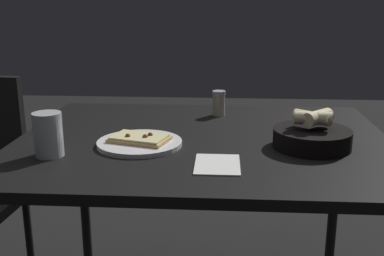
# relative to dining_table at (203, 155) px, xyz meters

# --- Properties ---
(dining_table) EXTENTS (0.93, 1.18, 0.72)m
(dining_table) POSITION_rel_dining_table_xyz_m (0.00, 0.00, 0.00)
(dining_table) COLOR black
(dining_table) RESTS_ON ground
(pizza_plate) EXTENTS (0.26, 0.26, 0.04)m
(pizza_plate) POSITION_rel_dining_table_xyz_m (-0.09, 0.19, 0.07)
(pizza_plate) COLOR white
(pizza_plate) RESTS_ON dining_table
(bread_basket) EXTENTS (0.23, 0.23, 0.11)m
(bread_basket) POSITION_rel_dining_table_xyz_m (-0.08, -0.33, 0.09)
(bread_basket) COLOR black
(bread_basket) RESTS_ON dining_table
(beer_glass) EXTENTS (0.08, 0.08, 0.12)m
(beer_glass) POSITION_rel_dining_table_xyz_m (-0.20, 0.43, 0.11)
(beer_glass) COLOR silver
(beer_glass) RESTS_ON dining_table
(pepper_shaker) EXTENTS (0.05, 0.05, 0.09)m
(pepper_shaker) POSITION_rel_dining_table_xyz_m (0.30, -0.04, 0.10)
(pepper_shaker) COLOR #BFB299
(pepper_shaker) RESTS_ON dining_table
(napkin) EXTENTS (0.16, 0.12, 0.00)m
(napkin) POSITION_rel_dining_table_xyz_m (-0.25, -0.05, 0.06)
(napkin) COLOR white
(napkin) RESTS_ON dining_table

